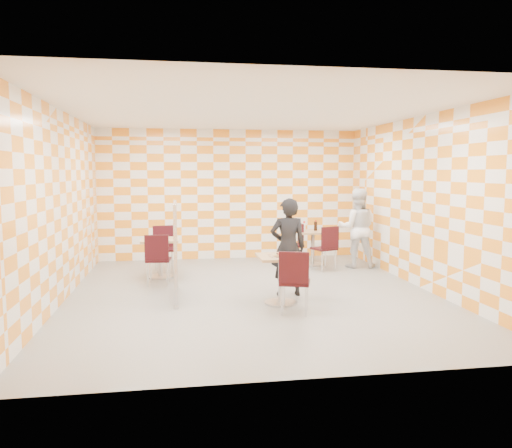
{
  "coord_description": "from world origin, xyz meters",
  "views": [
    {
      "loc": [
        -1.2,
        -8.08,
        2.03
      ],
      "look_at": [
        0.1,
        0.2,
        1.15
      ],
      "focal_mm": 35.0,
      "sensor_mm": 36.0,
      "label": 1
    }
  ],
  "objects_px": {
    "chair_second_side": "(296,241)",
    "sport_bottle": "(304,226)",
    "main_table": "(281,271)",
    "man_white": "(357,228)",
    "chair_main_front": "(294,277)",
    "partition": "(176,250)",
    "chair_second_front": "(327,245)",
    "soda_bottle": "(316,226)",
    "second_table": "(313,242)",
    "chair_empty_near": "(158,256)",
    "chair_empty_far": "(164,245)",
    "empty_table": "(160,251)",
    "man_dark": "(288,247)"
  },
  "relations": [
    {
      "from": "chair_second_side",
      "to": "sport_bottle",
      "type": "bearing_deg",
      "value": 39.61
    },
    {
      "from": "main_table",
      "to": "man_white",
      "type": "xyz_separation_m",
      "value": [
        2.2,
        2.66,
        0.33
      ]
    },
    {
      "from": "main_table",
      "to": "chair_main_front",
      "type": "xyz_separation_m",
      "value": [
        0.06,
        -0.63,
        0.04
      ]
    },
    {
      "from": "chair_main_front",
      "to": "partition",
      "type": "relative_size",
      "value": 0.6
    },
    {
      "from": "main_table",
      "to": "chair_second_front",
      "type": "height_order",
      "value": "chair_second_front"
    },
    {
      "from": "soda_bottle",
      "to": "second_table",
      "type": "bearing_deg",
      "value": -153.71
    },
    {
      "from": "second_table",
      "to": "partition",
      "type": "height_order",
      "value": "partition"
    },
    {
      "from": "chair_empty_near",
      "to": "man_white",
      "type": "bearing_deg",
      "value": 15.1
    },
    {
      "from": "chair_empty_far",
      "to": "soda_bottle",
      "type": "relative_size",
      "value": 4.02
    },
    {
      "from": "chair_main_front",
      "to": "chair_empty_near",
      "type": "height_order",
      "value": "same"
    },
    {
      "from": "chair_second_front",
      "to": "sport_bottle",
      "type": "height_order",
      "value": "sport_bottle"
    },
    {
      "from": "second_table",
      "to": "chair_second_front",
      "type": "xyz_separation_m",
      "value": [
        0.1,
        -0.69,
        0.04
      ]
    },
    {
      "from": "empty_table",
      "to": "partition",
      "type": "distance_m",
      "value": 1.69
    },
    {
      "from": "main_table",
      "to": "empty_table",
      "type": "distance_m",
      "value": 2.93
    },
    {
      "from": "chair_second_front",
      "to": "chair_second_side",
      "type": "relative_size",
      "value": 1.0
    },
    {
      "from": "chair_second_side",
      "to": "soda_bottle",
      "type": "xyz_separation_m",
      "value": [
        0.46,
        0.08,
        0.31
      ]
    },
    {
      "from": "main_table",
      "to": "man_dark",
      "type": "xyz_separation_m",
      "value": [
        0.23,
        0.52,
        0.29
      ]
    },
    {
      "from": "chair_second_side",
      "to": "man_dark",
      "type": "bearing_deg",
      "value": -106.34
    },
    {
      "from": "main_table",
      "to": "man_dark",
      "type": "distance_m",
      "value": 0.63
    },
    {
      "from": "chair_second_side",
      "to": "sport_bottle",
      "type": "distance_m",
      "value": 0.42
    },
    {
      "from": "sport_bottle",
      "to": "partition",
      "type": "bearing_deg",
      "value": -136.95
    },
    {
      "from": "man_dark",
      "to": "sport_bottle",
      "type": "height_order",
      "value": "man_dark"
    },
    {
      "from": "partition",
      "to": "soda_bottle",
      "type": "bearing_deg",
      "value": 39.57
    },
    {
      "from": "second_table",
      "to": "empty_table",
      "type": "xyz_separation_m",
      "value": [
        -3.25,
        -0.82,
        0.0
      ]
    },
    {
      "from": "main_table",
      "to": "man_dark",
      "type": "bearing_deg",
      "value": 66.4
    },
    {
      "from": "chair_main_front",
      "to": "partition",
      "type": "xyz_separation_m",
      "value": [
        -1.66,
        1.22,
        0.25
      ]
    },
    {
      "from": "partition",
      "to": "chair_second_front",
      "type": "bearing_deg",
      "value": 30.07
    },
    {
      "from": "sport_bottle",
      "to": "chair_empty_far",
      "type": "bearing_deg",
      "value": -174.52
    },
    {
      "from": "main_table",
      "to": "man_white",
      "type": "height_order",
      "value": "man_white"
    },
    {
      "from": "second_table",
      "to": "chair_second_front",
      "type": "distance_m",
      "value": 0.7
    },
    {
      "from": "chair_empty_far",
      "to": "partition",
      "type": "xyz_separation_m",
      "value": [
        0.24,
        -2.31,
        0.25
      ]
    },
    {
      "from": "empty_table",
      "to": "soda_bottle",
      "type": "bearing_deg",
      "value": 14.38
    },
    {
      "from": "chair_second_side",
      "to": "partition",
      "type": "bearing_deg",
      "value": -136.65
    },
    {
      "from": "main_table",
      "to": "partition",
      "type": "height_order",
      "value": "partition"
    },
    {
      "from": "empty_table",
      "to": "partition",
      "type": "relative_size",
      "value": 0.48
    },
    {
      "from": "second_table",
      "to": "chair_main_front",
      "type": "height_order",
      "value": "chair_main_front"
    },
    {
      "from": "chair_second_side",
      "to": "partition",
      "type": "relative_size",
      "value": 0.6
    },
    {
      "from": "chair_second_side",
      "to": "man_dark",
      "type": "height_order",
      "value": "man_dark"
    },
    {
      "from": "chair_empty_near",
      "to": "chair_main_front",
      "type": "bearing_deg",
      "value": -47.62
    },
    {
      "from": "main_table",
      "to": "soda_bottle",
      "type": "xyz_separation_m",
      "value": [
        1.41,
        3.08,
        0.34
      ]
    },
    {
      "from": "main_table",
      "to": "second_table",
      "type": "height_order",
      "value": "same"
    },
    {
      "from": "man_dark",
      "to": "chair_empty_far",
      "type": "bearing_deg",
      "value": -45.18
    },
    {
      "from": "chair_second_side",
      "to": "chair_main_front",
      "type": "bearing_deg",
      "value": -103.78
    },
    {
      "from": "chair_main_front",
      "to": "man_dark",
      "type": "distance_m",
      "value": 1.18
    },
    {
      "from": "chair_main_front",
      "to": "man_dark",
      "type": "xyz_separation_m",
      "value": [
        0.16,
        1.14,
        0.26
      ]
    },
    {
      "from": "man_dark",
      "to": "main_table",
      "type": "bearing_deg",
      "value": 70.32
    },
    {
      "from": "main_table",
      "to": "chair_second_side",
      "type": "height_order",
      "value": "chair_second_side"
    },
    {
      "from": "main_table",
      "to": "empty_table",
      "type": "xyz_separation_m",
      "value": [
        -1.9,
        2.23,
        0.0
      ]
    },
    {
      "from": "main_table",
      "to": "chair_second_front",
      "type": "xyz_separation_m",
      "value": [
        1.45,
        2.36,
        0.04
      ]
    },
    {
      "from": "empty_table",
      "to": "chair_second_front",
      "type": "distance_m",
      "value": 3.35
    }
  ]
}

